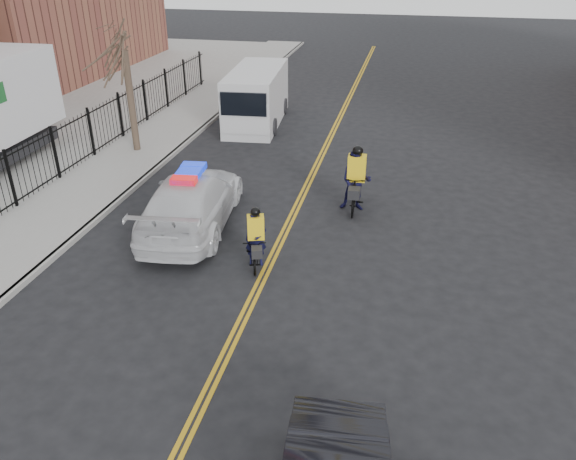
# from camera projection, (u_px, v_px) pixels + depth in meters

# --- Properties ---
(ground) EXTENTS (120.00, 120.00, 0.00)m
(ground) POSITION_uv_depth(u_px,v_px,m) (245.00, 315.00, 13.43)
(ground) COLOR black
(ground) RESTS_ON ground
(center_line_left) EXTENTS (0.10, 60.00, 0.01)m
(center_line_left) POSITION_uv_depth(u_px,v_px,m) (305.00, 186.00, 20.36)
(center_line_left) COLOR #C18F16
(center_line_left) RESTS_ON ground
(center_line_right) EXTENTS (0.10, 60.00, 0.01)m
(center_line_right) POSITION_uv_depth(u_px,v_px,m) (309.00, 186.00, 20.33)
(center_line_right) COLOR #C18F16
(center_line_right) RESTS_ON ground
(sidewalk) EXTENTS (3.00, 60.00, 0.15)m
(sidewalk) POSITION_uv_depth(u_px,v_px,m) (117.00, 168.00, 21.74)
(sidewalk) COLOR gray
(sidewalk) RESTS_ON ground
(curb) EXTENTS (0.20, 60.00, 0.15)m
(curb) POSITION_uv_depth(u_px,v_px,m) (153.00, 171.00, 21.45)
(curb) COLOR gray
(curb) RESTS_ON ground
(iron_fence) EXTENTS (0.12, 28.00, 2.00)m
(iron_fence) POSITION_uv_depth(u_px,v_px,m) (78.00, 143.00, 21.60)
(iron_fence) COLOR black
(iron_fence) RESTS_ON ground
(street_tree) EXTENTS (3.20, 3.20, 4.80)m
(street_tree) POSITION_uv_depth(u_px,v_px,m) (126.00, 67.00, 21.88)
(street_tree) COLOR #3C2C23
(street_tree) RESTS_ON sidewalk
(police_cruiser) EXTENTS (2.97, 6.02, 1.84)m
(police_cruiser) POSITION_uv_depth(u_px,v_px,m) (191.00, 201.00, 17.18)
(police_cruiser) COLOR silver
(police_cruiser) RESTS_ON ground
(cargo_van) EXTENTS (2.73, 6.23, 2.54)m
(cargo_van) POSITION_uv_depth(u_px,v_px,m) (256.00, 98.00, 26.56)
(cargo_van) COLOR silver
(cargo_van) RESTS_ON ground
(cyclist_near) EXTENTS (1.10, 1.85, 1.72)m
(cyclist_near) POSITION_uv_depth(u_px,v_px,m) (256.00, 245.00, 15.25)
(cyclist_near) COLOR black
(cyclist_near) RESTS_ON ground
(cyclist_far) EXTENTS (1.01, 2.20, 2.20)m
(cyclist_far) POSITION_uv_depth(u_px,v_px,m) (356.00, 185.00, 18.25)
(cyclist_far) COLOR black
(cyclist_far) RESTS_ON ground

